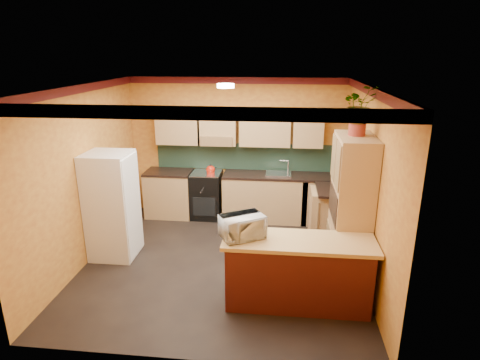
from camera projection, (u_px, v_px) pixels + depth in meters
name	position (u px, v px, depth m)	size (l,w,h in m)	color
room_shell	(224.00, 127.00, 5.91)	(4.24, 4.24, 2.72)	black
base_cabinets_back	(238.00, 197.00, 7.85)	(3.65, 0.60, 0.88)	tan
countertop_back	(238.00, 174.00, 7.71)	(3.65, 0.62, 0.04)	black
stove	(207.00, 195.00, 7.91)	(0.58, 0.58, 0.91)	black
kettle	(211.00, 169.00, 7.68)	(0.17, 0.17, 0.18)	red
sink	(279.00, 174.00, 7.62)	(0.48, 0.40, 0.03)	silver
base_cabinets_right	(333.00, 215.00, 6.97)	(0.60, 0.80, 0.88)	tan
countertop_right	(335.00, 190.00, 6.83)	(0.62, 0.80, 0.04)	black
fridge	(112.00, 206.00, 6.28)	(0.68, 0.66, 1.70)	white
pantry	(350.00, 211.00, 5.56)	(0.48, 0.90, 2.10)	tan
fern_pot	(357.00, 129.00, 5.26)	(0.22, 0.22, 0.16)	maroon
fern	(359.00, 104.00, 5.16)	(0.44, 0.38, 0.49)	tan
breakfast_bar	(298.00, 274.00, 5.12)	(1.80, 0.55, 0.88)	#4A1811
bar_top	(299.00, 242.00, 4.97)	(1.90, 0.65, 0.05)	tan
microwave	(242.00, 226.00, 4.99)	(0.52, 0.35, 0.29)	white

